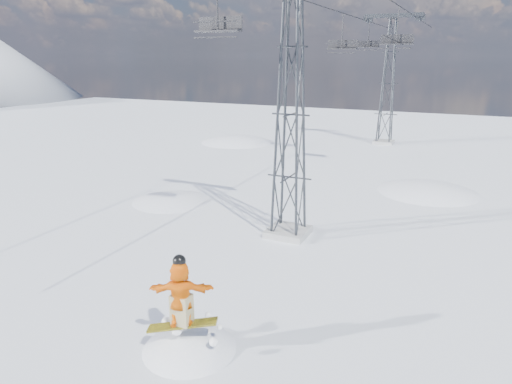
# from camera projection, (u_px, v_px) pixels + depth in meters

# --- Properties ---
(ground) EXTENTS (120.00, 120.00, 0.00)m
(ground) POSITION_uv_depth(u_px,v_px,m) (173.00, 318.00, 14.30)
(ground) COLOR white
(ground) RESTS_ON ground
(snow_terrain) EXTENTS (39.00, 37.00, 22.00)m
(snow_terrain) POSITION_uv_depth(u_px,v_px,m) (280.00, 278.00, 37.44)
(snow_terrain) COLOR white
(snow_terrain) RESTS_ON ground
(lift_tower_near) EXTENTS (5.20, 1.80, 11.43)m
(lift_tower_near) POSITION_uv_depth(u_px,v_px,m) (291.00, 115.00, 19.37)
(lift_tower_near) COLOR #999999
(lift_tower_near) RESTS_ON ground
(lift_tower_far) EXTENTS (5.20, 1.80, 11.43)m
(lift_tower_far) POSITION_uv_depth(u_px,v_px,m) (388.00, 84.00, 41.13)
(lift_tower_far) COLOR #999999
(lift_tower_far) RESTS_ON ground
(haul_cables) EXTENTS (4.46, 51.00, 0.06)m
(haul_cables) POSITION_uv_depth(u_px,v_px,m) (359.00, 5.00, 27.84)
(haul_cables) COLOR black
(haul_cables) RESTS_ON ground
(lift_chair_near) EXTENTS (1.87, 0.54, 2.32)m
(lift_chair_near) POSITION_uv_depth(u_px,v_px,m) (218.00, 26.00, 17.36)
(lift_chair_near) COLOR #232325
(lift_chair_near) RESTS_ON ground
(lift_chair_mid) EXTENTS (2.04, 0.59, 2.53)m
(lift_chair_mid) POSITION_uv_depth(u_px,v_px,m) (397.00, 40.00, 28.81)
(lift_chair_mid) COLOR #232325
(lift_chair_mid) RESTS_ON ground
(lift_chair_far) EXTENTS (2.24, 0.64, 2.78)m
(lift_chair_far) POSITION_uv_depth(u_px,v_px,m) (342.00, 45.00, 33.66)
(lift_chair_far) COLOR #232325
(lift_chair_far) RESTS_ON ground
(lift_chair_extra) EXTENTS (1.99, 0.57, 2.47)m
(lift_chair_extra) POSITION_uv_depth(u_px,v_px,m) (368.00, 45.00, 41.76)
(lift_chair_extra) COLOR #232325
(lift_chair_extra) RESTS_ON ground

